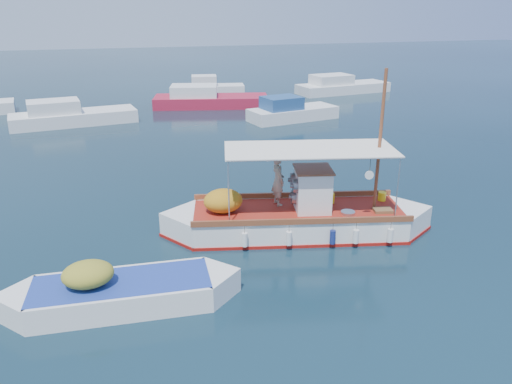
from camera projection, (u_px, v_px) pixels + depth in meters
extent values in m
plane|color=black|center=(277.00, 230.00, 16.94)|extent=(160.00, 160.00, 0.00)
cube|color=white|center=(298.00, 224.00, 16.66)|extent=(7.18, 3.72, 1.00)
cube|color=white|center=(195.00, 226.00, 16.45)|extent=(2.23, 2.23, 1.00)
cube|color=white|center=(398.00, 221.00, 16.87)|extent=(2.23, 2.23, 1.00)
cube|color=maroon|center=(297.00, 232.00, 16.76)|extent=(7.28, 3.81, 0.16)
cube|color=maroon|center=(298.00, 210.00, 16.49)|extent=(7.14, 3.54, 0.05)
cube|color=brown|center=(293.00, 195.00, 17.52)|extent=(6.79, 1.60, 0.18)
cube|color=brown|center=(303.00, 221.00, 15.37)|extent=(6.79, 1.60, 0.18)
cube|color=white|center=(312.00, 190.00, 16.27)|extent=(1.33, 1.40, 1.37)
cube|color=brown|center=(313.00, 169.00, 16.02)|extent=(1.44, 1.51, 0.05)
cylinder|color=slate|center=(296.00, 186.00, 15.86)|extent=(0.30, 0.49, 0.46)
cylinder|color=slate|center=(293.00, 180.00, 16.41)|extent=(0.30, 0.49, 0.46)
cylinder|color=slate|center=(294.00, 197.00, 16.31)|extent=(0.30, 0.49, 0.46)
cylinder|color=brown|center=(380.00, 141.00, 15.83)|extent=(0.13, 0.13, 4.56)
cylinder|color=brown|center=(356.00, 153.00, 15.92)|extent=(1.62, 0.43, 0.07)
cylinder|color=silver|center=(228.00, 172.00, 16.92)|extent=(0.05, 0.05, 2.05)
cylinder|color=silver|center=(229.00, 193.00, 15.04)|extent=(0.05, 0.05, 2.05)
cylinder|color=silver|center=(378.00, 169.00, 17.24)|extent=(0.05, 0.05, 2.05)
cylinder|color=silver|center=(398.00, 189.00, 15.36)|extent=(0.05, 0.05, 2.05)
cube|color=silver|center=(310.00, 149.00, 15.77)|extent=(5.73, 3.31, 0.04)
ellipsoid|color=#BA801B|center=(223.00, 201.00, 16.20)|extent=(1.48, 1.34, 0.77)
cube|color=yellow|center=(331.00, 198.00, 16.96)|extent=(0.26, 0.21, 0.37)
cylinder|color=yellow|center=(382.00, 196.00, 17.21)|extent=(0.33, 0.33, 0.31)
cube|color=brown|center=(383.00, 210.00, 16.29)|extent=(0.67, 0.53, 0.11)
cylinder|color=#B2B2B2|center=(348.00, 213.00, 16.09)|extent=(0.54, 0.54, 0.11)
cylinder|color=white|center=(369.00, 175.00, 15.18)|extent=(0.27, 0.09, 0.27)
cylinder|color=white|center=(245.00, 240.00, 15.32)|extent=(0.22, 0.22, 0.44)
cylinder|color=navy|center=(333.00, 237.00, 15.49)|extent=(0.22, 0.22, 0.44)
cylinder|color=white|center=(390.00, 235.00, 15.60)|extent=(0.22, 0.22, 0.44)
imported|color=#A19B85|center=(278.00, 180.00, 16.62)|extent=(0.47, 0.67, 1.73)
cube|color=white|center=(123.00, 297.00, 12.64)|extent=(4.49, 1.98, 0.86)
cube|color=white|center=(30.00, 308.00, 12.18)|extent=(1.71, 1.71, 0.86)
cube|color=white|center=(209.00, 286.00, 13.10)|extent=(1.71, 1.71, 0.86)
cube|color=navy|center=(121.00, 282.00, 12.49)|extent=(4.48, 1.79, 0.05)
ellipsoid|color=olive|center=(88.00, 274.00, 12.22)|extent=(1.32, 1.11, 0.63)
cube|color=silver|center=(75.00, 119.00, 31.89)|extent=(7.92, 3.49, 1.00)
cube|color=silver|center=(53.00, 107.00, 31.13)|extent=(3.32, 2.46, 0.80)
cube|color=#A51B34|center=(211.00, 103.00, 37.36)|extent=(8.81, 4.57, 1.00)
cube|color=silver|center=(194.00, 91.00, 36.97)|extent=(3.80, 3.06, 0.80)
cube|color=silver|center=(293.00, 115.00, 33.11)|extent=(6.25, 3.36, 1.00)
cube|color=navy|center=(282.00, 103.00, 32.40)|extent=(2.70, 2.31, 0.80)
cube|color=silver|center=(343.00, 89.00, 43.34)|extent=(8.49, 3.74, 1.00)
cube|color=silver|center=(331.00, 80.00, 42.54)|extent=(3.56, 2.66, 0.80)
cube|color=silver|center=(214.00, 91.00, 42.47)|extent=(5.41, 2.84, 1.00)
cube|color=silver|center=(204.00, 80.00, 42.07)|extent=(2.32, 2.02, 0.80)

